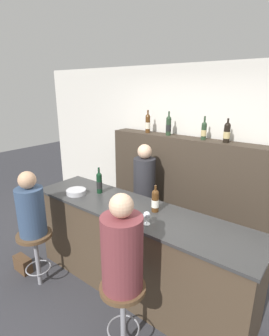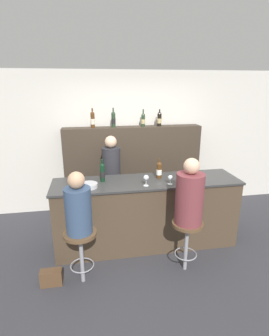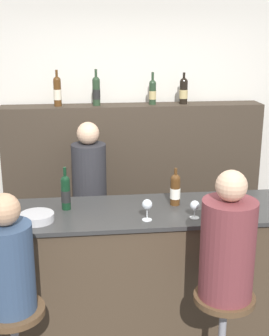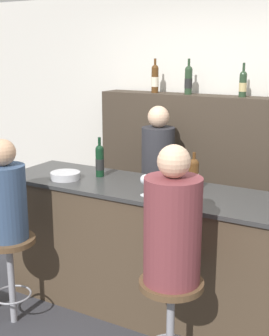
# 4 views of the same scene
# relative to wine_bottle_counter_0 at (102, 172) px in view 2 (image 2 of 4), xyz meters

# --- Properties ---
(ground_plane) EXTENTS (16.00, 16.00, 0.00)m
(ground_plane) POSITION_rel_wine_bottle_counter_0_xyz_m (0.62, -0.40, -1.16)
(ground_plane) COLOR #333338
(wall_back) EXTENTS (6.40, 0.05, 2.60)m
(wall_back) POSITION_rel_wine_bottle_counter_0_xyz_m (0.62, 1.36, 0.14)
(wall_back) COLOR beige
(wall_back) RESTS_ON ground_plane
(bar_counter) EXTENTS (2.68, 0.68, 1.03)m
(bar_counter) POSITION_rel_wine_bottle_counter_0_xyz_m (0.62, -0.08, -0.65)
(bar_counter) COLOR #473828
(bar_counter) RESTS_ON ground_plane
(back_bar_cabinet) EXTENTS (2.51, 0.28, 1.62)m
(back_bar_cabinet) POSITION_rel_wine_bottle_counter_0_xyz_m (0.62, 1.13, -0.35)
(back_bar_cabinet) COLOR #382D23
(back_bar_cabinet) RESTS_ON ground_plane
(wine_bottle_counter_0) EXTENTS (0.07, 0.07, 0.33)m
(wine_bottle_counter_0) POSITION_rel_wine_bottle_counter_0_xyz_m (0.00, 0.00, 0.00)
(wine_bottle_counter_0) COLOR black
(wine_bottle_counter_0) RESTS_ON bar_counter
(wine_bottle_counter_1) EXTENTS (0.08, 0.08, 0.29)m
(wine_bottle_counter_1) POSITION_rel_wine_bottle_counter_0_xyz_m (0.82, 0.00, -0.01)
(wine_bottle_counter_1) COLOR #4C2D14
(wine_bottle_counter_1) RESTS_ON bar_counter
(wine_bottle_backbar_0) EXTENTS (0.07, 0.07, 0.34)m
(wine_bottle_backbar_0) POSITION_rel_wine_bottle_counter_0_xyz_m (-0.08, 1.13, 0.60)
(wine_bottle_backbar_0) COLOR #4C2D14
(wine_bottle_backbar_0) RESTS_ON back_bar_cabinet
(wine_bottle_backbar_1) EXTENTS (0.07, 0.07, 0.34)m
(wine_bottle_backbar_1) POSITION_rel_wine_bottle_counter_0_xyz_m (0.28, 1.13, 0.60)
(wine_bottle_backbar_1) COLOR #233823
(wine_bottle_backbar_1) RESTS_ON back_bar_cabinet
(wine_bottle_backbar_2) EXTENTS (0.07, 0.07, 0.31)m
(wine_bottle_backbar_2) POSITION_rel_wine_bottle_counter_0_xyz_m (0.81, 1.13, 0.58)
(wine_bottle_backbar_2) COLOR #233823
(wine_bottle_backbar_2) RESTS_ON back_bar_cabinet
(wine_bottle_backbar_3) EXTENTS (0.08, 0.08, 0.30)m
(wine_bottle_backbar_3) POSITION_rel_wine_bottle_counter_0_xyz_m (1.11, 1.13, 0.58)
(wine_bottle_backbar_3) COLOR black
(wine_bottle_backbar_3) RESTS_ON back_bar_cabinet
(wine_glass_0) EXTENTS (0.07, 0.07, 0.15)m
(wine_glass_0) POSITION_rel_wine_bottle_counter_0_xyz_m (0.57, -0.27, -0.02)
(wine_glass_0) COLOR silver
(wine_glass_0) RESTS_ON bar_counter
(wine_glass_1) EXTENTS (0.07, 0.07, 0.13)m
(wine_glass_1) POSITION_rel_wine_bottle_counter_0_xyz_m (0.91, -0.27, -0.04)
(wine_glass_1) COLOR silver
(wine_glass_1) RESTS_ON bar_counter
(metal_bowl) EXTENTS (0.24, 0.24, 0.06)m
(metal_bowl) POSITION_rel_wine_bottle_counter_0_xyz_m (-0.20, -0.20, -0.11)
(metal_bowl) COLOR #B7B7BC
(metal_bowl) RESTS_ON bar_counter
(bar_stool_left) EXTENTS (0.39, 0.39, 0.69)m
(bar_stool_left) POSITION_rel_wine_bottle_counter_0_xyz_m (-0.32, -0.75, -0.62)
(bar_stool_left) COLOR gray
(bar_stool_left) RESTS_ON ground_plane
(guest_seated_left) EXTENTS (0.30, 0.30, 0.74)m
(guest_seated_left) POSITION_rel_wine_bottle_counter_0_xyz_m (-0.32, -0.75, -0.15)
(guest_seated_left) COLOR #334766
(guest_seated_left) RESTS_ON bar_stool_left
(bar_stool_right) EXTENTS (0.39, 0.39, 0.69)m
(bar_stool_right) POSITION_rel_wine_bottle_counter_0_xyz_m (1.01, -0.75, -0.62)
(bar_stool_right) COLOR gray
(bar_stool_right) RESTS_ON ground_plane
(guest_seated_right) EXTENTS (0.34, 0.34, 0.83)m
(guest_seated_right) POSITION_rel_wine_bottle_counter_0_xyz_m (1.01, -0.75, -0.12)
(guest_seated_right) COLOR brown
(guest_seated_right) RESTS_ON bar_stool_right
(bartender) EXTENTS (0.30, 0.30, 1.55)m
(bartender) POSITION_rel_wine_bottle_counter_0_xyz_m (0.18, 0.69, -0.44)
(bartender) COLOR #28282D
(bartender) RESTS_ON ground_plane
(handbag) EXTENTS (0.26, 0.12, 0.20)m
(handbag) POSITION_rel_wine_bottle_counter_0_xyz_m (-0.70, -0.75, -1.06)
(handbag) COLOR #513823
(handbag) RESTS_ON ground_plane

